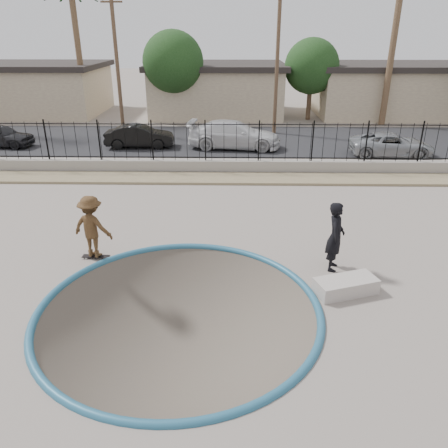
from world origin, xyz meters
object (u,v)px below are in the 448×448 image
at_px(skater, 92,230).
at_px(car_d, 392,145).
at_px(skateboard, 96,256).
at_px(videographer, 335,237).
at_px(concrete_ledge, 346,286).
at_px(car_b, 140,136).
at_px(car_c, 234,135).
at_px(car_a, 0,136).

bearing_deg(skater, car_d, -120.54).
xyz_separation_m(skater, skateboard, (0.00, 0.00, -0.88)).
bearing_deg(skateboard, car_d, 45.80).
relative_size(videographer, concrete_ledge, 1.26).
distance_m(car_b, car_c, 5.45).
height_order(skateboard, car_b, car_b).
height_order(concrete_ledge, car_a, car_a).
height_order(concrete_ledge, car_d, car_d).
height_order(car_b, car_c, car_c).
distance_m(skater, car_b, 13.46).
bearing_deg(car_a, videographer, -124.30).
bearing_deg(car_b, car_a, 87.11).
distance_m(skateboard, car_d, 17.28).
bearing_deg(concrete_ledge, car_c, 100.81).
bearing_deg(concrete_ledge, skater, 166.15).
relative_size(skater, concrete_ledge, 1.17).
xyz_separation_m(car_b, car_c, (5.45, -0.04, 0.12)).
relative_size(videographer, car_b, 0.52).
relative_size(skateboard, concrete_ledge, 0.52).
height_order(skateboard, car_a, car_a).
distance_m(videographer, car_d, 13.51).
bearing_deg(skateboard, car_a, 127.77).
relative_size(car_b, car_c, 0.74).
height_order(concrete_ledge, car_b, car_b).
height_order(concrete_ledge, car_c, car_c).
relative_size(skater, skateboard, 2.27).
relative_size(skateboard, videographer, 0.41).
bearing_deg(skateboard, concrete_ledge, -11.15).
bearing_deg(skateboard, skater, 0.00).
xyz_separation_m(skater, car_a, (-9.41, 13.40, -0.26)).
xyz_separation_m(skater, concrete_ledge, (7.05, -1.74, -0.74)).
xyz_separation_m(car_b, car_d, (13.90, -1.60, -0.03)).
relative_size(car_a, car_d, 0.85).
bearing_deg(car_b, car_d, -99.45).
height_order(skater, car_a, skater).
relative_size(skater, car_c, 0.36).
bearing_deg(car_a, skateboard, -138.97).
relative_size(skateboard, car_a, 0.22).
distance_m(skater, car_c, 13.99).
bearing_deg(videographer, car_d, -10.40).
relative_size(car_b, car_d, 0.88).
height_order(skater, car_c, skater).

